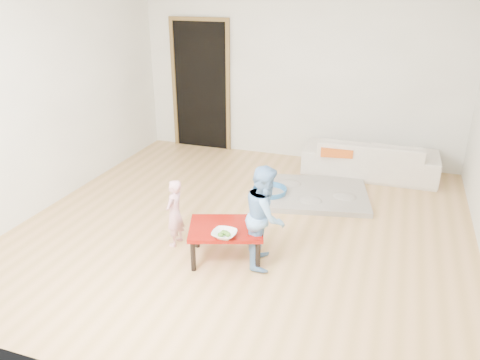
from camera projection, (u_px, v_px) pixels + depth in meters
The scene contains 13 objects.
floor at pixel (246, 225), 5.43m from camera, with size 5.00×5.00×0.01m, color tan.
back_wall at pixel (298, 75), 7.10m from camera, with size 5.00×0.02×2.60m, color white.
left_wall at pixel (51, 99), 5.67m from camera, with size 0.02×5.00×2.60m, color white.
doorway at pixel (201, 87), 7.67m from camera, with size 1.02×0.08×2.11m, color brown, non-canonical shape.
sofa at pixel (370, 157), 6.74m from camera, with size 1.87×0.73×0.55m, color beige.
cushion at pixel (336, 149), 6.62m from camera, with size 0.44×0.39×0.12m, color orange.
red_table at pixel (226, 242), 4.71m from camera, with size 0.73×0.54×0.36m, color maroon, non-canonical shape.
bowl at pixel (224, 234), 4.44m from camera, with size 0.23×0.23×0.06m, color white.
broccoli at pixel (224, 234), 4.44m from camera, with size 0.12×0.12×0.06m, color #2D5919, non-canonical shape.
child_pink at pixel (174, 213), 4.90m from camera, with size 0.27×0.18×0.74m, color #D05F70.
child_blue at pixel (265, 216), 4.52m from camera, with size 0.50×0.39×1.03m, color #66ADED.
basin at pixel (270, 193), 6.09m from camera, with size 0.44×0.44×0.14m, color teal.
blanket at pixel (315, 194), 6.15m from camera, with size 1.35×1.12×0.07m, color #A0998D, non-canonical shape.
Camera 1 is at (1.51, -4.55, 2.60)m, focal length 35.00 mm.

